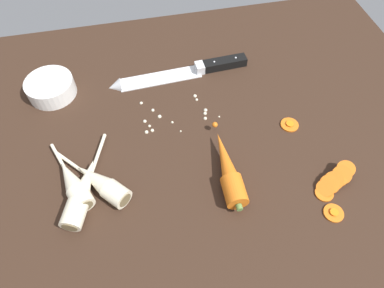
# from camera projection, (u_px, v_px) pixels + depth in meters

# --- Properties ---
(ground_plane) EXTENTS (1.20, 0.90, 0.04)m
(ground_plane) POSITION_uv_depth(u_px,v_px,m) (190.00, 146.00, 0.74)
(ground_plane) COLOR #332116
(chefs_knife) EXTENTS (0.35, 0.05, 0.04)m
(chefs_knife) POSITION_uv_depth(u_px,v_px,m) (177.00, 73.00, 0.83)
(chefs_knife) COLOR silver
(chefs_knife) RESTS_ON ground_plane
(whole_carrot) EXTENTS (0.04, 0.21, 0.04)m
(whole_carrot) POSITION_uv_depth(u_px,v_px,m) (228.00, 170.00, 0.66)
(whole_carrot) COLOR orange
(whole_carrot) RESTS_ON ground_plane
(parsnip_front) EXTENTS (0.15, 0.16, 0.04)m
(parsnip_front) POSITION_uv_depth(u_px,v_px,m) (101.00, 183.00, 0.64)
(parsnip_front) COLOR beige
(parsnip_front) RESTS_ON ground_plane
(parsnip_mid_left) EXTENTS (0.09, 0.21, 0.04)m
(parsnip_mid_left) POSITION_uv_depth(u_px,v_px,m) (82.00, 192.00, 0.63)
(parsnip_mid_left) COLOR beige
(parsnip_mid_left) RESTS_ON ground_plane
(parsnip_mid_right) EXTENTS (0.09, 0.17, 0.04)m
(parsnip_mid_right) POSITION_uv_depth(u_px,v_px,m) (73.00, 184.00, 0.64)
(parsnip_mid_right) COLOR beige
(parsnip_mid_right) RESTS_ON ground_plane
(carrot_slice_stack) EXTENTS (0.09, 0.07, 0.03)m
(carrot_slice_stack) POSITION_uv_depth(u_px,v_px,m) (334.00, 181.00, 0.65)
(carrot_slice_stack) COLOR orange
(carrot_slice_stack) RESTS_ON ground_plane
(carrot_slice_stray_near) EXTENTS (0.04, 0.04, 0.01)m
(carrot_slice_stray_near) POSITION_uv_depth(u_px,v_px,m) (290.00, 124.00, 0.74)
(carrot_slice_stray_near) COLOR orange
(carrot_slice_stray_near) RESTS_ON ground_plane
(carrot_slice_stray_mid) EXTENTS (0.04, 0.04, 0.01)m
(carrot_slice_stray_mid) POSITION_uv_depth(u_px,v_px,m) (334.00, 213.00, 0.62)
(carrot_slice_stray_mid) COLOR orange
(carrot_slice_stray_mid) RESTS_ON ground_plane
(prep_bowl) EXTENTS (0.11, 0.11, 0.04)m
(prep_bowl) POSITION_uv_depth(u_px,v_px,m) (51.00, 87.00, 0.78)
(prep_bowl) COLOR white
(prep_bowl) RESTS_ON ground_plane
(mince_crumbs) EXTENTS (0.17, 0.11, 0.01)m
(mince_crumbs) POSITION_uv_depth(u_px,v_px,m) (174.00, 114.00, 0.76)
(mince_crumbs) COLOR beige
(mince_crumbs) RESTS_ON ground_plane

